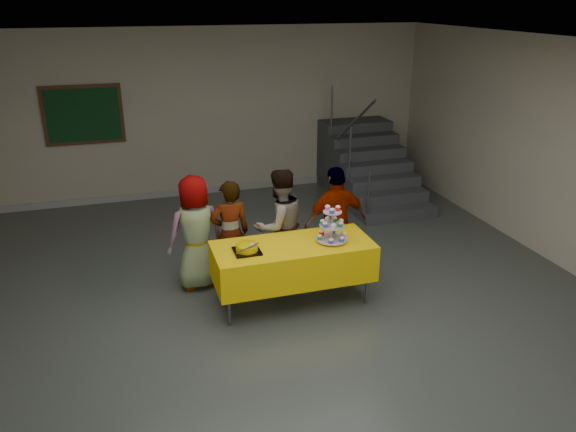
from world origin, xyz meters
name	(u,v)px	position (x,y,z in m)	size (l,w,h in m)	color
room_shell	(295,145)	(0.00, 0.02, 2.13)	(10.00, 10.04, 3.02)	#4C514C
bake_table	(293,261)	(0.19, 0.67, 0.56)	(1.88, 0.78, 0.77)	#595960
cupcake_stand	(332,228)	(0.66, 0.62, 0.94)	(0.38, 0.38, 0.44)	silver
bear_cake	(247,247)	(-0.37, 0.62, 0.83)	(0.32, 0.36, 0.12)	black
schoolchild_a	(196,232)	(-0.83, 1.44, 0.73)	(0.72, 0.47, 1.46)	slate
schoolchild_b	(230,233)	(-0.41, 1.37, 0.70)	(0.51, 0.33, 1.39)	slate
schoolchild_c	(280,226)	(0.21, 1.30, 0.75)	(0.73, 0.57, 1.50)	slate
schoolchild_d	(336,223)	(0.93, 1.17, 0.75)	(0.88, 0.37, 1.50)	slate
staircase	(365,168)	(2.70, 4.13, 0.49)	(1.30, 2.40, 2.04)	#424447
noticeboard	(83,115)	(-2.16, 4.96, 1.60)	(1.30, 0.05, 1.00)	#472B16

